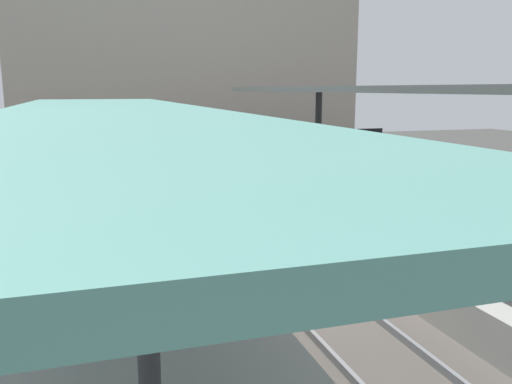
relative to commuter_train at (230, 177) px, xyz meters
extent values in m
plane|color=#383835|center=(0.00, -5.98, -1.73)|extent=(80.00, 80.00, 0.00)
cube|color=#9E9E99|center=(-3.80, -5.98, -1.23)|extent=(4.40, 28.00, 1.00)
cube|color=#9E9E99|center=(3.80, -5.98, -1.23)|extent=(4.40, 28.00, 1.00)
cube|color=#4C4742|center=(0.00, -5.98, -1.63)|extent=(3.20, 28.00, 0.20)
cube|color=slate|center=(-0.72, -5.98, -1.46)|extent=(0.08, 28.00, 0.14)
cube|color=slate|center=(0.72, -5.98, -1.46)|extent=(0.08, 28.00, 0.14)
cube|color=#ADADB2|center=(0.00, 0.03, -0.08)|extent=(2.70, 10.79, 2.90)
cube|color=orange|center=(0.00, -5.39, -0.23)|extent=(2.65, 0.08, 2.60)
cube|color=black|center=(-1.37, 0.03, 0.27)|extent=(0.04, 9.93, 0.76)
cube|color=black|center=(1.37, 0.03, 0.27)|extent=(0.04, 9.93, 0.76)
cube|color=#515156|center=(0.00, 0.03, 1.47)|extent=(2.16, 10.25, 0.20)
cylinder|color=#333335|center=(-3.80, -10.88, 0.74)|extent=(0.24, 0.24, 2.93)
cylinder|color=#333335|center=(-3.80, 1.72, 0.74)|extent=(0.24, 0.24, 2.93)
cube|color=slate|center=(-3.80, -4.58, 2.28)|extent=(4.18, 21.00, 0.16)
cylinder|color=#333335|center=(3.80, 1.72, 0.97)|extent=(0.24, 0.24, 3.40)
cube|color=slate|center=(3.80, -4.58, 2.75)|extent=(4.18, 21.00, 0.16)
cube|color=black|center=(3.04, -8.37, -0.53)|extent=(0.08, 0.32, 0.40)
cylinder|color=#262628|center=(4.60, -0.59, 0.37)|extent=(0.08, 0.08, 2.20)
cube|color=black|center=(4.60, -0.59, 1.32)|extent=(0.90, 0.06, 0.32)
cylinder|color=#2D2D30|center=(4.96, -6.14, -0.33)|extent=(0.44, 0.44, 0.80)
cylinder|color=#386B3D|center=(3.41, -6.58, -0.28)|extent=(0.28, 0.28, 0.89)
cylinder|color=maroon|center=(3.41, -6.58, 0.49)|extent=(0.36, 0.36, 0.64)
sphere|color=beige|center=(3.41, -6.58, 0.92)|extent=(0.22, 0.22, 0.22)
cylinder|color=#386B3D|center=(3.78, -3.21, -0.31)|extent=(0.28, 0.28, 0.83)
cylinder|color=navy|center=(3.78, -3.21, 0.40)|extent=(0.36, 0.36, 0.59)
sphere|color=tan|center=(3.78, -3.21, 0.81)|extent=(0.22, 0.22, 0.22)
cylinder|color=#386B3D|center=(2.24, -6.13, -0.30)|extent=(0.28, 0.28, 0.86)
cylinder|color=navy|center=(2.24, -6.13, 0.42)|extent=(0.36, 0.36, 0.58)
sphere|color=tan|center=(2.24, -6.13, 0.82)|extent=(0.22, 0.22, 0.22)
cube|color=#A89E8E|center=(1.26, 14.02, 3.77)|extent=(18.00, 6.00, 11.00)
camera|label=1|loc=(-4.31, -16.16, 2.76)|focal=37.53mm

